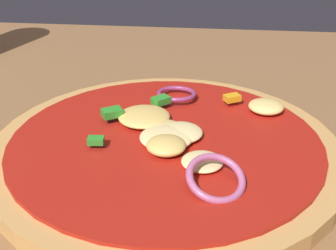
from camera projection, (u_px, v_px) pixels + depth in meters
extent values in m
cube|color=brown|center=(107.00, 194.00, 0.37)|extent=(1.39, 0.87, 0.03)
cylinder|color=tan|center=(165.00, 150.00, 0.38)|extent=(0.29, 0.29, 0.01)
cylinder|color=#A81C11|center=(165.00, 141.00, 0.38)|extent=(0.26, 0.26, 0.00)
ellipsoid|color=#EFCC72|center=(164.00, 128.00, 0.39)|extent=(0.03, 0.03, 0.01)
ellipsoid|color=#F4DB8E|center=(180.00, 132.00, 0.38)|extent=(0.04, 0.04, 0.01)
ellipsoid|color=#E5BC60|center=(144.00, 117.00, 0.41)|extent=(0.05, 0.05, 0.01)
ellipsoid|color=#E5BC60|center=(166.00, 145.00, 0.36)|extent=(0.03, 0.03, 0.01)
ellipsoid|color=#F4DB8E|center=(166.00, 137.00, 0.37)|extent=(0.04, 0.04, 0.01)
ellipsoid|color=#EFCC72|center=(266.00, 106.00, 0.42)|extent=(0.03, 0.03, 0.01)
ellipsoid|color=#F4DB8E|center=(202.00, 163.00, 0.34)|extent=(0.03, 0.03, 0.01)
torus|color=#B25984|center=(216.00, 178.00, 0.32)|extent=(0.06, 0.06, 0.02)
torus|color=#93386B|center=(177.00, 94.00, 0.45)|extent=(0.04, 0.04, 0.01)
cube|color=#2D8C28|center=(161.00, 100.00, 0.43)|extent=(0.02, 0.02, 0.01)
cube|color=orange|center=(232.00, 98.00, 0.44)|extent=(0.02, 0.02, 0.01)
cube|color=#2D8C28|center=(112.00, 113.00, 0.40)|extent=(0.02, 0.02, 0.01)
cube|color=#2D8C28|center=(96.00, 140.00, 0.36)|extent=(0.01, 0.01, 0.01)
cube|color=silver|center=(331.00, 202.00, 0.33)|extent=(0.04, 0.01, 0.00)
cube|color=silver|center=(334.00, 207.00, 0.32)|extent=(0.04, 0.01, 0.00)
cube|color=silver|center=(336.00, 212.00, 0.32)|extent=(0.04, 0.01, 0.00)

